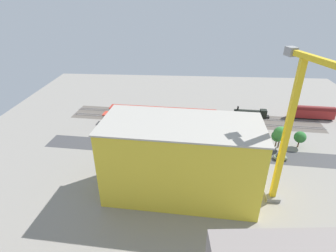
% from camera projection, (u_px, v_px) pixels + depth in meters
% --- Properties ---
extents(ground_plane, '(176.14, 176.14, 0.00)m').
position_uv_depth(ground_plane, '(194.00, 144.00, 99.59)').
color(ground_plane, gray).
rests_on(ground_plane, ground).
extents(rail_bed, '(110.80, 21.67, 0.01)m').
position_uv_depth(rail_bed, '(193.00, 118.00, 119.61)').
color(rail_bed, '#5B544C').
rests_on(rail_bed, ground).
extents(street_asphalt, '(110.44, 16.61, 0.01)m').
position_uv_depth(street_asphalt, '(194.00, 151.00, 95.19)').
color(street_asphalt, '#424244').
rests_on(street_asphalt, ground).
extents(track_rails, '(109.83, 15.26, 0.12)m').
position_uv_depth(track_rails, '(193.00, 118.00, 119.53)').
color(track_rails, '#9E9EA8').
rests_on(track_rails, ground).
extents(platform_canopy_near, '(67.14, 8.82, 4.08)m').
position_uv_depth(platform_canopy_near, '(181.00, 118.00, 110.93)').
color(platform_canopy_near, '#C63D2D').
rests_on(platform_canopy_near, ground).
extents(platform_canopy_far, '(47.96, 8.43, 4.37)m').
position_uv_depth(platform_canopy_far, '(162.00, 109.00, 117.97)').
color(platform_canopy_far, '#A82D23').
rests_on(platform_canopy_far, ground).
extents(locomotive, '(15.72, 3.50, 4.83)m').
position_uv_depth(locomotive, '(252.00, 113.00, 119.92)').
color(locomotive, black).
rests_on(locomotive, ground).
extents(passenger_coach, '(19.53, 4.14, 6.05)m').
position_uv_depth(passenger_coach, '(311.00, 112.00, 117.73)').
color(passenger_coach, black).
rests_on(passenger_coach, ground).
extents(freight_coach_far, '(18.45, 4.12, 6.03)m').
position_uv_depth(freight_coach_far, '(151.00, 113.00, 116.57)').
color(freight_coach_far, black).
rests_on(freight_coach_far, ground).
extents(parked_car_0, '(4.31, 2.16, 1.84)m').
position_uv_depth(parked_car_0, '(280.00, 157.00, 90.21)').
color(parked_car_0, black).
rests_on(parked_car_0, ground).
extents(parked_car_1, '(4.61, 2.08, 1.70)m').
position_uv_depth(parked_car_1, '(259.00, 157.00, 90.65)').
color(parked_car_1, black).
rests_on(parked_car_1, ground).
extents(parked_car_2, '(4.46, 2.26, 1.73)m').
position_uv_depth(parked_car_2, '(236.00, 157.00, 90.64)').
color(parked_car_2, black).
rests_on(parked_car_2, ground).
extents(parked_car_3, '(4.16, 2.03, 1.61)m').
position_uv_depth(parked_car_3, '(212.00, 154.00, 91.95)').
color(parked_car_3, black).
rests_on(parked_car_3, ground).
extents(construction_building, '(41.64, 20.65, 21.49)m').
position_uv_depth(construction_building, '(181.00, 160.00, 71.40)').
color(construction_building, yellow).
rests_on(construction_building, ground).
extents(construction_roof_slab, '(42.28, 21.29, 0.40)m').
position_uv_depth(construction_roof_slab, '(182.00, 124.00, 66.39)').
color(construction_roof_slab, '#ADA89E').
rests_on(construction_roof_slab, construction_building).
extents(tower_crane, '(8.78, 23.27, 40.23)m').
position_uv_depth(tower_crane, '(293.00, 127.00, 61.80)').
color(tower_crane, gray).
rests_on(tower_crane, ground).
extents(box_truck_0, '(9.88, 3.28, 3.24)m').
position_uv_depth(box_truck_0, '(222.00, 162.00, 86.59)').
color(box_truck_0, black).
rests_on(box_truck_0, ground).
extents(street_tree_0, '(4.21, 4.21, 6.38)m').
position_uv_depth(street_tree_0, '(277.00, 136.00, 96.29)').
color(street_tree_0, brown).
rests_on(street_tree_0, ground).
extents(street_tree_1, '(5.17, 5.17, 8.32)m').
position_uv_depth(street_tree_1, '(281.00, 134.00, 94.87)').
color(street_tree_1, brown).
rests_on(street_tree_1, ground).
extents(street_tree_2, '(4.21, 4.21, 6.25)m').
position_uv_depth(street_tree_2, '(300.00, 137.00, 95.84)').
color(street_tree_2, brown).
rests_on(street_tree_2, ground).
extents(street_tree_3, '(6.17, 6.17, 8.48)m').
position_uv_depth(street_tree_3, '(125.00, 128.00, 99.42)').
color(street_tree_3, brown).
rests_on(street_tree_3, ground).
extents(street_tree_4, '(4.86, 4.86, 8.04)m').
position_uv_depth(street_tree_4, '(203.00, 130.00, 97.52)').
color(street_tree_4, brown).
rests_on(street_tree_4, ground).
extents(street_tree_5, '(6.01, 6.01, 8.86)m').
position_uv_depth(street_tree_5, '(134.00, 128.00, 98.51)').
color(street_tree_5, brown).
rests_on(street_tree_5, ground).
extents(traffic_light, '(0.50, 0.36, 6.30)m').
position_uv_depth(traffic_light, '(178.00, 135.00, 97.45)').
color(traffic_light, '#333333').
rests_on(traffic_light, ground).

